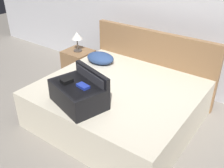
{
  "coord_description": "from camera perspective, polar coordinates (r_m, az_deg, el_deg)",
  "views": [
    {
      "loc": [
        1.55,
        -1.86,
        2.09
      ],
      "look_at": [
        0.0,
        0.27,
        0.59
      ],
      "focal_mm": 41.64,
      "sensor_mm": 36.0,
      "label": 1
    }
  ],
  "objects": [
    {
      "name": "ground_plane",
      "position": [
        3.2,
        -2.93,
        -11.27
      ],
      "size": [
        12.0,
        12.0,
        0.0
      ],
      "primitive_type": "plane",
      "color": "gray"
    },
    {
      "name": "back_wall",
      "position": [
        3.92,
        12.46,
        17.27
      ],
      "size": [
        8.0,
        0.1,
        2.6
      ],
      "primitive_type": "cube",
      "color": "silver",
      "rests_on": "ground"
    },
    {
      "name": "bed",
      "position": [
        3.31,
        1.29,
        -4.36
      ],
      "size": [
        1.86,
        1.69,
        0.49
      ],
      "primitive_type": "cube",
      "color": "beige",
      "rests_on": "ground"
    },
    {
      "name": "headboard",
      "position": [
        3.86,
        8.87,
        4.58
      ],
      "size": [
        1.89,
        0.08,
        0.97
      ],
      "primitive_type": "cube",
      "color": "olive",
      "rests_on": "ground"
    },
    {
      "name": "hard_case_large",
      "position": [
        2.81,
        -7.39,
        -1.86
      ],
      "size": [
        0.69,
        0.57,
        0.37
      ],
      "rotation": [
        0.0,
        0.0,
        -0.29
      ],
      "color": "black",
      "rests_on": "bed"
    },
    {
      "name": "pillow_near_headboard",
      "position": [
        3.76,
        -2.57,
        5.72
      ],
      "size": [
        0.44,
        0.34,
        0.16
      ],
      "primitive_type": "ellipsoid",
      "rotation": [
        0.0,
        0.0,
        0.13
      ],
      "color": "navy",
      "rests_on": "bed"
    },
    {
      "name": "nightstand",
      "position": [
        4.38,
        -7.3,
        4.31
      ],
      "size": [
        0.44,
        0.4,
        0.48
      ],
      "primitive_type": "cube",
      "color": "olive",
      "rests_on": "ground"
    },
    {
      "name": "table_lamp",
      "position": [
        4.2,
        -7.72,
        10.23
      ],
      "size": [
        0.18,
        0.18,
        0.32
      ],
      "color": "#3F3833",
      "rests_on": "nightstand"
    }
  ]
}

